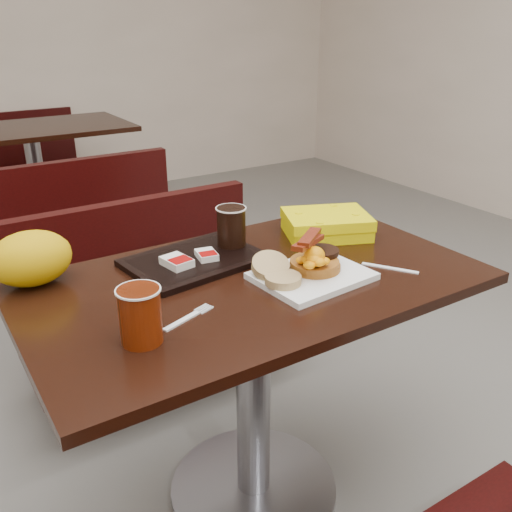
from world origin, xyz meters
TOP-DOWN VIEW (x-y plane):
  - floor at (0.00, 0.00)m, footprint 6.00×7.00m
  - table_near at (0.00, 0.00)m, footprint 1.20×0.70m
  - bench_near_n at (0.00, 0.70)m, footprint 1.00×0.46m
  - table_far at (0.00, 2.60)m, footprint 1.20×0.70m
  - bench_far_s at (0.00, 1.90)m, footprint 1.00×0.46m
  - bench_far_n at (0.00, 3.30)m, footprint 1.00×0.46m
  - platter at (0.13, -0.09)m, footprint 0.30×0.24m
  - pancake_stack at (0.15, -0.07)m, footprint 0.16×0.16m
  - sausage_patty at (0.19, -0.06)m, footprint 0.10×0.10m
  - scrambled_eggs at (0.12, -0.11)m, footprint 0.11×0.10m
  - bacon_strips at (0.12, -0.07)m, footprint 0.19×0.16m
  - muffin_bottom at (0.03, -0.10)m, footprint 0.12×0.12m
  - muffin_top at (0.03, -0.04)m, footprint 0.12×0.12m
  - coffee_cup_near at (-0.37, -0.14)m, footprint 0.09×0.09m
  - fork at (-0.26, -0.11)m, footprint 0.15×0.08m
  - knife at (0.35, -0.16)m, footprint 0.09×0.14m
  - condiment_syrup at (-0.10, 0.06)m, footprint 0.05×0.04m
  - condiment_ketchup at (0.05, 0.09)m, footprint 0.05×0.04m
  - tray at (-0.09, 0.17)m, footprint 0.39×0.30m
  - hashbrown_sleeve_left at (-0.15, 0.15)m, footprint 0.07×0.09m
  - hashbrown_sleeve_right at (-0.06, 0.15)m, footprint 0.06×0.08m
  - coffee_cup_far at (0.05, 0.20)m, footprint 0.10×0.10m
  - clamshell at (0.36, 0.14)m, footprint 0.31×0.28m
  - paper_bag at (-0.50, 0.27)m, footprint 0.23×0.19m

SIDE VIEW (x-z plane):
  - floor at x=0.00m, z-range -0.01..0.01m
  - bench_near_n at x=0.00m, z-range 0.00..0.72m
  - bench_far_s at x=0.00m, z-range 0.00..0.72m
  - bench_far_n at x=0.00m, z-range 0.00..0.72m
  - table_near at x=0.00m, z-range 0.00..0.75m
  - table_far at x=0.00m, z-range 0.00..0.75m
  - knife at x=0.35m, z-range 0.75..0.75m
  - fork at x=-0.26m, z-range 0.75..0.75m
  - condiment_ketchup at x=0.05m, z-range 0.75..0.76m
  - condiment_syrup at x=-0.10m, z-range 0.75..0.76m
  - platter at x=0.13m, z-range 0.75..0.77m
  - tray at x=-0.09m, z-range 0.75..0.77m
  - hashbrown_sleeve_right at x=-0.06m, z-range 0.77..0.79m
  - muffin_bottom at x=0.03m, z-range 0.77..0.79m
  - hashbrown_sleeve_left at x=-0.15m, z-range 0.77..0.79m
  - pancake_stack at x=0.15m, z-range 0.77..0.80m
  - clamshell at x=0.36m, z-range 0.75..0.82m
  - muffin_top at x=0.03m, z-range 0.76..0.82m
  - sausage_patty at x=0.19m, z-range 0.80..0.81m
  - coffee_cup_near at x=-0.37m, z-range 0.75..0.87m
  - scrambled_eggs at x=0.12m, z-range 0.80..0.84m
  - paper_bag at x=-0.50m, z-range 0.75..0.89m
  - coffee_cup_far at x=0.05m, z-range 0.77..0.88m
  - bacon_strips at x=0.12m, z-range 0.85..0.86m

